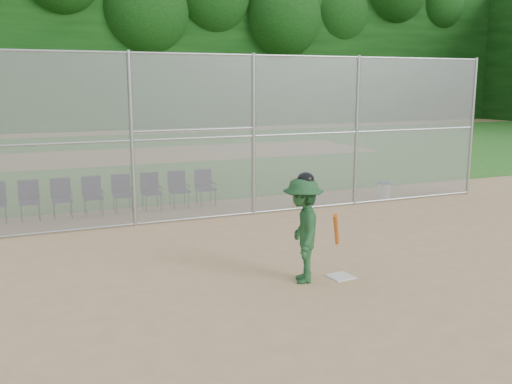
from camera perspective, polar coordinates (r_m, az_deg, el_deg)
name	(u,v)px	position (r m, az deg, el deg)	size (l,w,h in m)	color
ground	(314,282)	(9.75, 5.86, -8.94)	(100.00, 100.00, 0.00)	tan
grass_strip	(122,156)	(26.59, -13.28, 3.50)	(100.00, 100.00, 0.00)	#286B20
dirt_patch_far	(122,156)	(26.59, -13.28, 3.50)	(24.00, 24.00, 0.00)	tan
backstop_fence	(215,134)	(13.81, -4.11, 5.76)	(16.09, 0.09, 4.00)	gray
treeline	(109,34)	(28.44, -14.51, 15.01)	(81.00, 60.00, 11.00)	black
home_plate	(340,276)	(10.04, 8.45, -8.36)	(0.40, 0.40, 0.02)	silver
batter_at_plate	(303,229)	(9.51, 4.70, -3.74)	(1.13, 1.33, 1.86)	#1D4A26
water_cooler	(384,189)	(17.00, 12.67, 0.25)	(0.37, 0.37, 0.46)	white
spare_bats	(298,191)	(15.38, 4.24, 0.09)	(0.36, 0.24, 0.85)	#D84C14
chair_1	(29,201)	(14.82, -21.71, -0.85)	(0.54, 0.52, 0.96)	#100E36
chair_2	(62,199)	(14.85, -18.84, -0.63)	(0.54, 0.52, 0.96)	#100E36
chair_3	(93,196)	(14.92, -15.99, -0.41)	(0.54, 0.52, 0.96)	#100E36
chair_4	(123,194)	(15.03, -13.18, -0.20)	(0.54, 0.52, 0.96)	#100E36
chair_5	(151,192)	(15.17, -10.41, 0.01)	(0.54, 0.52, 0.96)	#100E36
chair_6	(179,190)	(15.35, -7.70, 0.22)	(0.54, 0.52, 0.96)	#100E36
chair_7	(206,188)	(15.56, -5.05, 0.42)	(0.54, 0.52, 0.96)	#100E36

